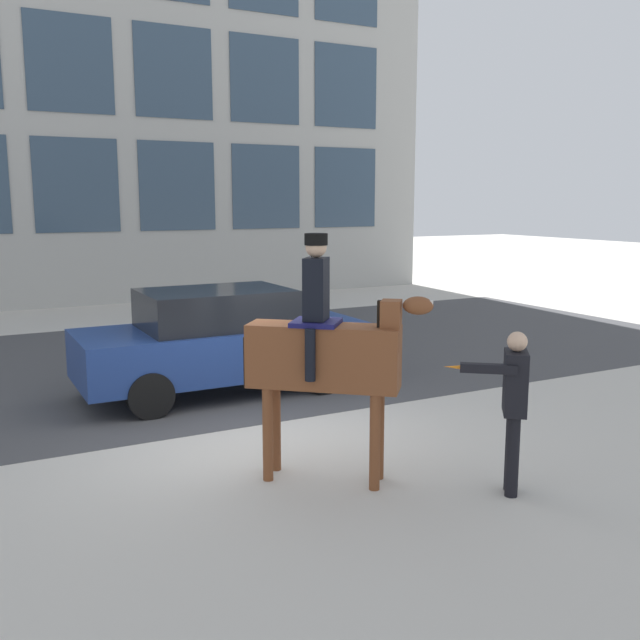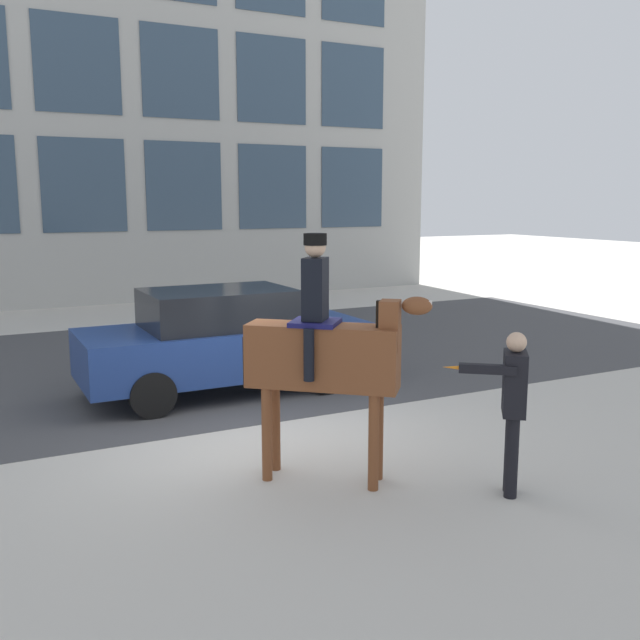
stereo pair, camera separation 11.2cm
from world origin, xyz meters
The scene contains 5 objects.
ground_plane centered at (0.00, 0.00, 0.00)m, with size 80.00×80.00×0.00m, color beige.
road_surface centered at (0.00, 4.75, 0.00)m, with size 22.67×8.50×0.01m.
mounted_horse_lead centered at (0.07, -1.56, 1.40)m, with size 1.67×1.49×2.63m.
pedestrian_bystander centered at (1.55, -2.76, 0.99)m, with size 0.89×0.55×1.68m.
street_car_near_lane centered at (0.30, 2.29, 0.83)m, with size 4.39×1.82×1.62m.
Camera 2 is at (-3.29, -8.01, 2.97)m, focal length 40.00 mm.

